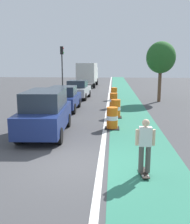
# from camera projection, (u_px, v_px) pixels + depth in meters

# --- Properties ---
(ground_plane) EXTENTS (100.00, 100.00, 0.00)m
(ground_plane) POSITION_uv_depth(u_px,v_px,m) (73.00, 164.00, 8.33)
(ground_plane) COLOR #424244
(bike_lane_strip) EXTENTS (2.50, 80.00, 0.01)m
(bike_lane_strip) POSITION_uv_depth(u_px,v_px,m) (127.00, 105.00, 19.92)
(bike_lane_strip) COLOR #2D755B
(bike_lane_strip) RESTS_ON ground
(lane_divider_stripe) EXTENTS (0.20, 80.00, 0.01)m
(lane_divider_stripe) POSITION_uv_depth(u_px,v_px,m) (108.00, 105.00, 20.02)
(lane_divider_stripe) COLOR silver
(lane_divider_stripe) RESTS_ON ground
(skateboarder_on_lane) EXTENTS (0.57, 0.81, 1.69)m
(skateboarder_on_lane) POSITION_uv_depth(u_px,v_px,m) (145.00, 145.00, 7.37)
(skateboarder_on_lane) COLOR black
(skateboarder_on_lane) RESTS_ON ground
(parked_suv_nearest) EXTENTS (2.10, 4.69, 2.04)m
(parked_suv_nearest) POSITION_uv_depth(u_px,v_px,m) (45.00, 112.00, 11.64)
(parked_suv_nearest) COLOR navy
(parked_suv_nearest) RESTS_ON ground
(parked_sedan_second) EXTENTS (1.93, 4.10, 1.70)m
(parked_sedan_second) POSITION_uv_depth(u_px,v_px,m) (64.00, 99.00, 17.61)
(parked_sedan_second) COLOR navy
(parked_sedan_second) RESTS_ON ground
(parked_sedan_third) EXTENTS (2.09, 4.19, 1.70)m
(parked_sedan_third) POSITION_uv_depth(u_px,v_px,m) (78.00, 90.00, 23.36)
(parked_sedan_third) COLOR #9EA0A5
(parked_sedan_third) RESTS_ON ground
(traffic_barrel_front) EXTENTS (0.73, 0.73, 1.09)m
(traffic_barrel_front) POSITION_uv_depth(u_px,v_px,m) (112.00, 118.00, 12.74)
(traffic_barrel_front) COLOR orange
(traffic_barrel_front) RESTS_ON ground
(traffic_barrel_mid) EXTENTS (0.73, 0.73, 1.09)m
(traffic_barrel_mid) POSITION_uv_depth(u_px,v_px,m) (116.00, 109.00, 15.37)
(traffic_barrel_mid) COLOR orange
(traffic_barrel_mid) RESTS_ON ground
(traffic_barrel_back) EXTENTS (0.73, 0.73, 1.09)m
(traffic_barrel_back) POSITION_uv_depth(u_px,v_px,m) (113.00, 101.00, 18.65)
(traffic_barrel_back) COLOR orange
(traffic_barrel_back) RESTS_ON ground
(traffic_barrel_far) EXTENTS (0.73, 0.73, 1.09)m
(traffic_barrel_far) POSITION_uv_depth(u_px,v_px,m) (114.00, 94.00, 22.70)
(traffic_barrel_far) COLOR orange
(traffic_barrel_far) RESTS_ON ground
(delivery_truck_down_block) EXTENTS (2.41, 7.62, 3.23)m
(delivery_truck_down_block) POSITION_uv_depth(u_px,v_px,m) (88.00, 73.00, 35.11)
(delivery_truck_down_block) COLOR beige
(delivery_truck_down_block) RESTS_ON ground
(traffic_light_corner) EXTENTS (0.41, 0.32, 5.10)m
(traffic_light_corner) POSITION_uv_depth(u_px,v_px,m) (62.00, 61.00, 29.21)
(traffic_light_corner) COLOR #2D2D2D
(traffic_light_corner) RESTS_ON ground
(street_tree_sidewalk) EXTENTS (2.40, 2.40, 5.00)m
(street_tree_sidewalk) POSITION_uv_depth(u_px,v_px,m) (161.00, 58.00, 21.07)
(street_tree_sidewalk) COLOR brown
(street_tree_sidewalk) RESTS_ON ground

